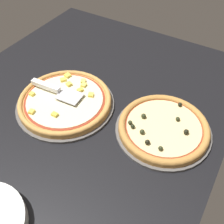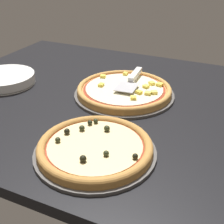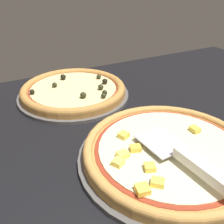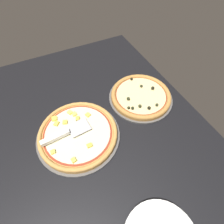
# 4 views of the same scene
# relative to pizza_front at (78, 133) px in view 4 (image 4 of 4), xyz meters

# --- Properties ---
(ground_plane) EXTENTS (1.46, 1.11, 0.04)m
(ground_plane) POSITION_rel_pizza_front_xyz_m (0.03, 0.05, -0.04)
(ground_plane) COLOR black
(pizza_pan_front) EXTENTS (0.39, 0.39, 0.01)m
(pizza_pan_front) POSITION_rel_pizza_front_xyz_m (0.00, 0.00, -0.02)
(pizza_pan_front) COLOR #565451
(pizza_pan_front) RESTS_ON ground_plane
(pizza_front) EXTENTS (0.36, 0.36, 0.03)m
(pizza_front) POSITION_rel_pizza_front_xyz_m (0.00, 0.00, 0.00)
(pizza_front) COLOR #C68E47
(pizza_front) RESTS_ON pizza_pan_front
(pizza_pan_back) EXTENTS (0.35, 0.35, 0.01)m
(pizza_pan_back) POSITION_rel_pizza_front_xyz_m (-0.07, 0.39, -0.02)
(pizza_pan_back) COLOR #565451
(pizza_pan_back) RESTS_ON ground_plane
(pizza_back) EXTENTS (0.32, 0.32, 0.04)m
(pizza_back) POSITION_rel_pizza_front_xyz_m (-0.07, 0.39, -0.00)
(pizza_back) COLOR #B77F3D
(pizza_back) RESTS_ON pizza_pan_back
(serving_spatula) EXTENTS (0.08, 0.23, 0.02)m
(serving_spatula) POSITION_rel_pizza_front_xyz_m (-0.01, -0.07, 0.03)
(serving_spatula) COLOR #B7B7BC
(serving_spatula) RESTS_ON pizza_front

